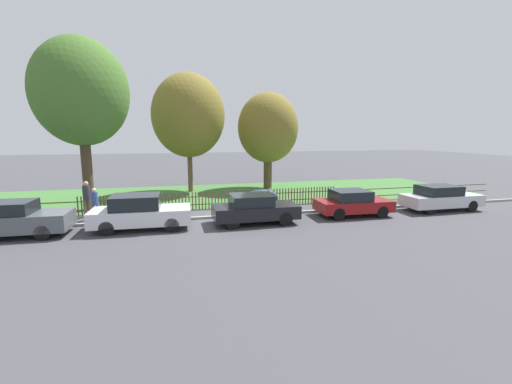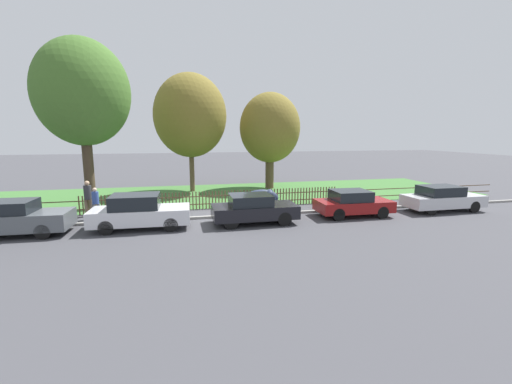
% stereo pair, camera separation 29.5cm
% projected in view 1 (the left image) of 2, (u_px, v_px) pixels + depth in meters
% --- Properties ---
extents(ground_plane, '(120.00, 120.00, 0.00)m').
position_uv_depth(ground_plane, '(223.00, 218.00, 16.86)').
color(ground_plane, '#424247').
extents(kerb_stone, '(36.89, 0.20, 0.12)m').
position_uv_depth(kerb_stone, '(223.00, 216.00, 16.94)').
color(kerb_stone, gray).
rests_on(kerb_stone, ground).
extents(grass_strip, '(36.89, 9.05, 0.01)m').
position_uv_depth(grass_strip, '(208.00, 195.00, 23.38)').
color(grass_strip, '#3D7033').
rests_on(grass_strip, ground).
extents(park_fence, '(36.89, 0.05, 0.98)m').
position_uv_depth(park_fence, '(217.00, 200.00, 18.97)').
color(park_fence, brown).
rests_on(park_fence, ground).
extents(parked_car_silver_hatchback, '(4.36, 1.81, 1.46)m').
position_uv_depth(parked_car_silver_hatchback, '(10.00, 219.00, 13.67)').
color(parked_car_silver_hatchback, '#51565B').
rests_on(parked_car_silver_hatchback, ground).
extents(parked_car_black_saloon, '(4.24, 1.88, 1.51)m').
position_uv_depth(parked_car_black_saloon, '(140.00, 212.00, 14.82)').
color(parked_car_black_saloon, silver).
rests_on(parked_car_black_saloon, ground).
extents(parked_car_navy_estate, '(3.90, 1.73, 1.36)m').
position_uv_depth(parked_car_navy_estate, '(254.00, 209.00, 15.79)').
color(parked_car_navy_estate, black).
rests_on(parked_car_navy_estate, ground).
extents(parked_car_red_compact, '(3.77, 1.87, 1.31)m').
position_uv_depth(parked_car_red_compact, '(352.00, 203.00, 17.29)').
color(parked_car_red_compact, maroon).
rests_on(parked_car_red_compact, ground).
extents(parked_car_white_van, '(4.20, 1.66, 1.37)m').
position_uv_depth(parked_car_white_van, '(440.00, 198.00, 18.50)').
color(parked_car_white_van, '#BCBCC1').
rests_on(parked_car_white_van, ground).
extents(covered_motorcycle, '(2.03, 0.76, 1.20)m').
position_uv_depth(covered_motorcycle, '(262.00, 198.00, 18.14)').
color(covered_motorcycle, black).
rests_on(covered_motorcycle, ground).
extents(tree_nearest_kerb, '(4.78, 4.78, 8.98)m').
position_uv_depth(tree_nearest_kerb, '(81.00, 93.00, 17.57)').
color(tree_nearest_kerb, '#473828').
rests_on(tree_nearest_kerb, ground).
extents(tree_behind_motorcycle, '(5.04, 5.04, 8.26)m').
position_uv_depth(tree_behind_motorcycle, '(188.00, 116.00, 23.75)').
color(tree_behind_motorcycle, brown).
rests_on(tree_behind_motorcycle, ground).
extents(tree_mid_park, '(4.49, 4.49, 7.13)m').
position_uv_depth(tree_mid_park, '(268.00, 128.00, 25.41)').
color(tree_mid_park, brown).
rests_on(tree_mid_park, ground).
extents(pedestrian_near_fence, '(0.36, 0.32, 1.55)m').
position_uv_depth(pedestrian_near_fence, '(95.00, 202.00, 16.44)').
color(pedestrian_near_fence, slate).
rests_on(pedestrian_near_fence, ground).
extents(pedestrian_by_lamp, '(0.42, 0.41, 1.81)m').
position_uv_depth(pedestrian_by_lamp, '(87.00, 197.00, 16.94)').
color(pedestrian_by_lamp, '#7F6B51').
rests_on(pedestrian_by_lamp, ground).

